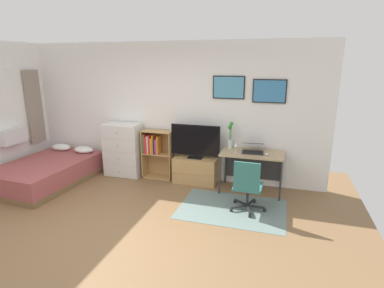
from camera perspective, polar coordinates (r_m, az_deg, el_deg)
name	(u,v)px	position (r m, az deg, el deg)	size (l,w,h in m)	color
ground_plane	(109,234)	(4.57, -15.20, -15.90)	(7.20, 7.20, 0.00)	brown
wall_back_with_posters	(171,111)	(6.18, -3.99, 6.11)	(6.12, 0.09, 2.70)	white
area_rug	(232,209)	(5.13, 7.48, -11.83)	(1.70, 1.20, 0.01)	slate
bed	(48,171)	(6.71, -25.26, -4.60)	(1.43, 2.09, 0.56)	brown
dresser	(123,150)	(6.51, -12.65, -1.03)	(0.76, 0.46, 1.10)	silver
bookshelf	(156,150)	(6.25, -6.81, -1.09)	(0.62, 0.30, 0.99)	tan
tv_stand	(195,170)	(6.03, 0.64, -4.89)	(0.84, 0.41, 0.51)	tan
television	(195,142)	(5.84, 0.60, 0.46)	(0.96, 0.16, 0.65)	black
desk	(252,158)	(5.70, 11.17, -2.66)	(1.11, 0.62, 0.74)	tan
office_chair	(247,185)	(4.88, 10.26, -7.50)	(0.56, 0.58, 0.86)	#232326
laptop	(253,148)	(5.63, 11.29, -0.77)	(0.41, 0.44, 0.17)	#333338
computer_mouse	(267,154)	(5.48, 13.76, -1.88)	(0.06, 0.10, 0.03)	silver
bamboo_vase	(230,136)	(5.75, 7.14, 1.47)	(0.10, 0.09, 0.51)	silver
wine_glass	(236,145)	(5.53, 8.18, -0.18)	(0.07, 0.07, 0.18)	silver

